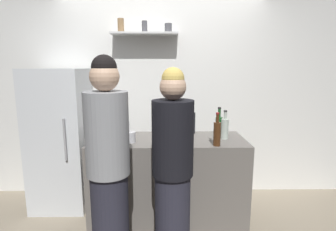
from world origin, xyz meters
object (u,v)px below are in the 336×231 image
wine_bottle_amber_glass (217,133)px  water_bottle_plastic (118,136)px  wine_bottle_pale_glass (225,128)px  wine_bottle_dark_glass (192,122)px  wine_bottle_green_glass (219,125)px  baking_pan (107,138)px  person_blonde (173,170)px  refrigerator (61,139)px  utensil_holder (130,137)px  person_grey_hoodie (108,168)px

wine_bottle_amber_glass → water_bottle_plastic: bearing=180.0°
water_bottle_plastic → wine_bottle_pale_glass: bearing=13.2°
wine_bottle_dark_glass → wine_bottle_green_glass: (0.29, -0.07, -0.02)m
baking_pan → wine_bottle_green_glass: 1.23m
person_blonde → wine_bottle_green_glass: bearing=-177.6°
water_bottle_plastic → person_blonde: bearing=-36.8°
refrigerator → water_bottle_plastic: (0.78, -0.58, 0.18)m
refrigerator → person_blonde: bearing=-36.7°
wine_bottle_green_glass → person_blonde: size_ratio=0.19×
wine_bottle_pale_glass → wine_bottle_green_glass: bearing=99.1°
wine_bottle_amber_glass → person_blonde: size_ratio=0.20×
wine_bottle_pale_glass → wine_bottle_amber_glass: (-0.13, -0.25, 0.01)m
refrigerator → wine_bottle_dark_glass: refrigerator is taller
water_bottle_plastic → person_blonde: (0.51, -0.38, -0.19)m
utensil_holder → person_blonde: bearing=-51.3°
utensil_holder → water_bottle_plastic: bearing=-125.8°
wine_bottle_green_glass → person_grey_hoodie: size_ratio=0.18×
wine_bottle_pale_glass → water_bottle_plastic: (-1.08, -0.25, -0.02)m
wine_bottle_amber_glass → person_grey_hoodie: size_ratio=0.19×
wine_bottle_pale_glass → wine_bottle_green_glass: wine_bottle_green_glass is taller
utensil_holder → person_blonde: 0.68m
utensil_holder → wine_bottle_amber_glass: bearing=-9.0°
refrigerator → wine_bottle_pale_glass: refrigerator is taller
water_bottle_plastic → baking_pan: bearing=126.3°
wine_bottle_dark_glass → wine_bottle_amber_glass: (0.19, -0.50, -0.01)m
baking_pan → person_blonde: size_ratio=0.21×
refrigerator → utensil_holder: bearing=-26.9°
wine_bottle_green_glass → person_blonde: person_blonde is taller
refrigerator → wine_bottle_amber_glass: size_ratio=5.05×
baking_pan → wine_bottle_dark_glass: bearing=17.2°
refrigerator → utensil_holder: refrigerator is taller
utensil_holder → person_grey_hoodie: bearing=-99.1°
wine_bottle_dark_glass → water_bottle_plastic: 0.91m
baking_pan → person_grey_hoodie: person_grey_hoodie is taller
person_blonde → water_bottle_plastic: bearing=-90.6°
wine_bottle_green_glass → baking_pan: bearing=-170.1°
baking_pan → utensil_holder: (0.25, -0.08, 0.03)m
utensil_holder → wine_bottle_dark_glass: size_ratio=0.63×
utensil_holder → wine_bottle_amber_glass: 0.86m
baking_pan → wine_bottle_amber_glass: (1.10, -0.21, 0.10)m
refrigerator → person_grey_hoodie: 1.31m
person_grey_hoodie → person_blonde: bearing=2.6°
wine_bottle_dark_glass → person_grey_hoodie: size_ratio=0.20×
wine_bottle_green_glass → person_grey_hoodie: (-1.05, -0.89, -0.15)m
person_grey_hoodie → wine_bottle_pale_glass: bearing=26.8°
baking_pan → utensil_holder: utensil_holder is taller
person_blonde → refrigerator: bearing=-90.5°
baking_pan → wine_bottle_amber_glass: bearing=-11.0°
refrigerator → baking_pan: refrigerator is taller
wine_bottle_amber_glass → person_grey_hoodie: 1.07m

